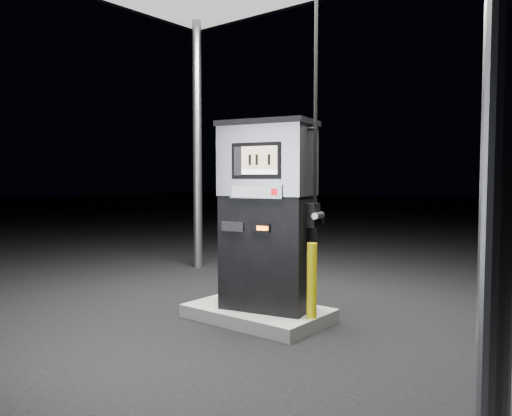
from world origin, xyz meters
The scene contains 5 objects.
ground centered at (0.00, 0.00, 0.00)m, with size 80.00×80.00×0.00m, color black.
pump_island centered at (0.00, 0.00, 0.07)m, with size 1.60×1.00×0.15m, color slate.
fuel_dispenser centered at (0.13, 0.02, 1.25)m, with size 1.24×0.84×4.45m.
bollard_left centered at (-0.56, 0.09, 0.58)m, with size 0.11×0.11×0.86m, color yellow.
bollard_right centered at (0.74, -0.01, 0.56)m, with size 0.11×0.11×0.81m, color yellow.
Camera 1 is at (3.56, -4.50, 1.65)m, focal length 35.00 mm.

